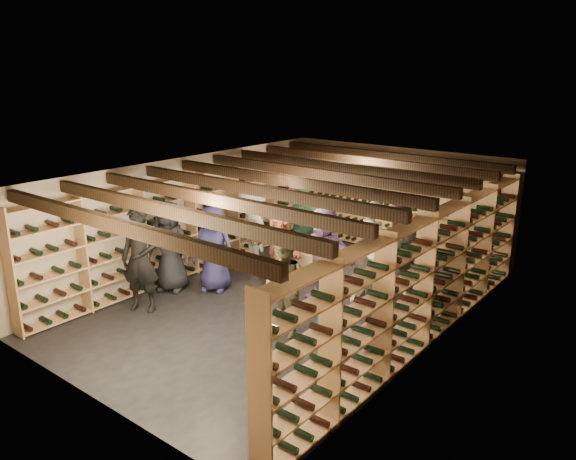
% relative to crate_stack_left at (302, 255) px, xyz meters
% --- Properties ---
extents(ground, '(8.00, 8.00, 0.00)m').
position_rel_crate_stack_left_xyz_m(ground, '(0.71, -1.30, -0.42)').
color(ground, black).
rests_on(ground, ground).
extents(walls, '(5.52, 8.02, 2.40)m').
position_rel_crate_stack_left_xyz_m(walls, '(0.71, -1.30, 0.78)').
color(walls, tan).
rests_on(walls, ground).
extents(ceiling, '(5.50, 8.00, 0.01)m').
position_rel_crate_stack_left_xyz_m(ceiling, '(0.71, -1.30, 1.98)').
color(ceiling, beige).
rests_on(ceiling, walls).
extents(ceiling_joists, '(5.40, 7.12, 0.18)m').
position_rel_crate_stack_left_xyz_m(ceiling_joists, '(0.71, -1.30, 1.84)').
color(ceiling_joists, black).
rests_on(ceiling_joists, ground).
extents(wine_rack_left, '(0.32, 7.50, 2.15)m').
position_rel_crate_stack_left_xyz_m(wine_rack_left, '(-1.86, -1.30, 0.65)').
color(wine_rack_left, tan).
rests_on(wine_rack_left, ground).
extents(wine_rack_right, '(0.32, 7.50, 2.15)m').
position_rel_crate_stack_left_xyz_m(wine_rack_right, '(3.28, -1.30, 0.65)').
color(wine_rack_right, tan).
rests_on(wine_rack_right, ground).
extents(wine_rack_back, '(4.70, 0.30, 2.15)m').
position_rel_crate_stack_left_xyz_m(wine_rack_back, '(0.71, 2.53, 0.65)').
color(wine_rack_back, tan).
rests_on(wine_rack_back, ground).
extents(crate_stack_left, '(0.51, 0.35, 0.85)m').
position_rel_crate_stack_left_xyz_m(crate_stack_left, '(0.00, 0.00, 0.00)').
color(crate_stack_left, tan).
rests_on(crate_stack_left, ground).
extents(crate_stack_right, '(0.52, 0.37, 0.51)m').
position_rel_crate_stack_left_xyz_m(crate_stack_right, '(0.34, -0.00, -0.17)').
color(crate_stack_right, tan).
rests_on(crate_stack_right, ground).
extents(crate_loose, '(0.59, 0.49, 0.17)m').
position_rel_crate_stack_left_xyz_m(crate_loose, '(0.58, 1.36, -0.34)').
color(crate_loose, tan).
rests_on(crate_loose, ground).
extents(person_0, '(1.01, 0.87, 1.75)m').
position_rel_crate_stack_left_xyz_m(person_0, '(-1.47, -2.23, 0.45)').
color(person_0, black).
rests_on(person_0, ground).
extents(person_1, '(0.81, 0.70, 1.89)m').
position_rel_crate_stack_left_xyz_m(person_1, '(-1.13, -3.15, 0.52)').
color(person_1, black).
rests_on(person_1, ground).
extents(person_2, '(0.92, 0.80, 1.62)m').
position_rel_crate_stack_left_xyz_m(person_2, '(1.41, -2.34, 0.39)').
color(person_2, brown).
rests_on(person_2, ground).
extents(person_3, '(1.13, 0.90, 1.54)m').
position_rel_crate_stack_left_xyz_m(person_3, '(2.61, -1.34, 0.34)').
color(person_3, beige).
rests_on(person_3, ground).
extents(person_4, '(0.94, 0.47, 1.55)m').
position_rel_crate_stack_left_xyz_m(person_4, '(2.70, -3.02, 0.35)').
color(person_4, '#17516F').
rests_on(person_4, ground).
extents(person_5, '(1.56, 0.76, 1.62)m').
position_rel_crate_stack_left_xyz_m(person_5, '(0.16, -0.92, 0.38)').
color(person_5, brown).
rests_on(person_5, ground).
extents(person_6, '(0.96, 0.81, 1.68)m').
position_rel_crate_stack_left_xyz_m(person_6, '(-0.81, -1.71, 0.42)').
color(person_6, '#211F4E').
rests_on(person_6, ground).
extents(person_7, '(0.75, 0.58, 1.84)m').
position_rel_crate_stack_left_xyz_m(person_7, '(1.73, -0.22, 0.49)').
color(person_7, gray).
rests_on(person_7, ground).
extents(person_8, '(1.04, 0.89, 1.87)m').
position_rel_crate_stack_left_xyz_m(person_8, '(2.27, -0.11, 0.51)').
color(person_8, '#421B21').
rests_on(person_8, ground).
extents(person_9, '(1.30, 1.00, 1.77)m').
position_rel_crate_stack_left_xyz_m(person_9, '(-1.00, -0.46, 0.46)').
color(person_9, '#A8A699').
rests_on(person_9, ground).
extents(person_10, '(1.19, 0.82, 1.88)m').
position_rel_crate_stack_left_xyz_m(person_10, '(0.01, -0.00, 0.51)').
color(person_10, '#20442D').
rests_on(person_10, ground).
extents(person_11, '(1.71, 0.72, 1.79)m').
position_rel_crate_stack_left_xyz_m(person_11, '(1.11, -0.81, 0.47)').
color(person_11, slate).
rests_on(person_11, ground).
extents(person_12, '(1.00, 0.85, 1.73)m').
position_rel_crate_stack_left_xyz_m(person_12, '(2.70, -0.75, 0.44)').
color(person_12, '#303035').
rests_on(person_12, ground).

